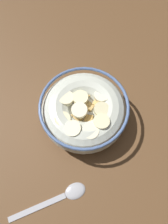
{
  "coord_description": "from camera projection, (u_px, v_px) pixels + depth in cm",
  "views": [
    {
      "loc": [
        5.88,
        14.91,
        41.96
      ],
      "look_at": [
        0.0,
        0.0,
        3.0
      ],
      "focal_mm": 33.26,
      "sensor_mm": 36.0,
      "label": 1
    }
  ],
  "objects": [
    {
      "name": "ground_plane",
      "position": [
        84.0,
        119.0,
        0.46
      ],
      "size": [
        104.84,
        104.84,
        2.0
      ],
      "primitive_type": "cube",
      "color": "brown"
    },
    {
      "name": "spoon",
      "position": [
        64.0,
        196.0,
        0.39
      ],
      "size": [
        14.96,
        2.97,
        0.8
      ],
      "color": "#A5A5AD",
      "rests_on": "ground_plane"
    },
    {
      "name": "cereal_bowl",
      "position": [
        84.0,
        111.0,
        0.42
      ],
      "size": [
        17.33,
        17.33,
        6.86
      ],
      "color": "beige",
      "rests_on": "ground_plane"
    }
  ]
}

